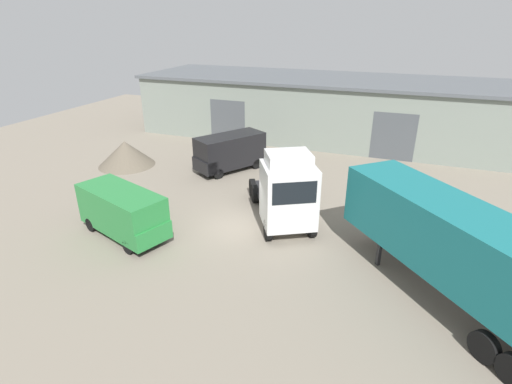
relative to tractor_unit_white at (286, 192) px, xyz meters
name	(u,v)px	position (x,y,z in m)	size (l,w,h in m)	color
ground_plane	(236,227)	(-2.40, -0.90, -1.97)	(60.00, 60.00, 0.00)	gray
warehouse_building	(318,107)	(-2.40, 17.73, 0.66)	(31.47, 9.77, 5.24)	gray
tractor_unit_white	(286,192)	(0.00, 0.00, 0.00)	(5.35, 6.84, 4.17)	silver
container_trailer_orange	(450,241)	(7.25, -3.29, 0.55)	(8.37, 8.77, 3.94)	#197075
delivery_van_black	(229,152)	(-6.19, 6.60, -0.58)	(4.31, 5.26, 2.55)	black
delivery_van_green	(124,212)	(-7.15, -3.67, -0.65)	(5.39, 3.54, 2.40)	#28843D
gravel_pile	(126,153)	(-13.69, 4.91, -1.06)	(4.07, 4.07, 1.82)	#665B4C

